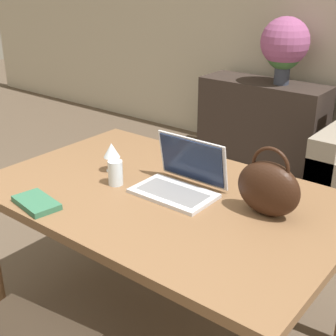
{
  "coord_description": "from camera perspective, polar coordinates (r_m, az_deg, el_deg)",
  "views": [
    {
      "loc": [
        1.14,
        -0.74,
        1.62
      ],
      "look_at": [
        0.04,
        0.65,
        0.86
      ],
      "focal_mm": 50.0,
      "sensor_mm": 36.0,
      "label": 1
    }
  ],
  "objects": [
    {
      "name": "wine_glass",
      "position": [
        2.18,
        -6.89,
        2.05
      ],
      "size": [
        0.08,
        0.08,
        0.14
      ],
      "color": "silver",
      "rests_on": "dining_table"
    },
    {
      "name": "dining_table",
      "position": [
        2.02,
        -0.52,
        -4.87
      ],
      "size": [
        1.53,
        0.99,
        0.74
      ],
      "color": "brown",
      "rests_on": "ground_plane"
    },
    {
      "name": "flower_vase",
      "position": [
        4.02,
        14.04,
        14.28
      ],
      "size": [
        0.4,
        0.4,
        0.54
      ],
      "color": "#333847",
      "rests_on": "sideboard"
    },
    {
      "name": "book",
      "position": [
        1.95,
        -15.75,
        -4.1
      ],
      "size": [
        0.22,
        0.15,
        0.02
      ],
      "rotation": [
        0.0,
        0.0,
        -0.17
      ],
      "color": "#336B4C",
      "rests_on": "dining_table"
    },
    {
      "name": "drinking_glass",
      "position": [
        2.06,
        -6.42,
        -0.58
      ],
      "size": [
        0.06,
        0.06,
        0.11
      ],
      "color": "silver",
      "rests_on": "dining_table"
    },
    {
      "name": "handbag",
      "position": [
        1.81,
        12.14,
        -2.37
      ],
      "size": [
        0.26,
        0.12,
        0.28
      ],
      "color": "black",
      "rests_on": "dining_table"
    },
    {
      "name": "laptop",
      "position": [
        1.99,
        1.74,
        -1.15
      ],
      "size": [
        0.34,
        0.26,
        0.22
      ],
      "color": "silver",
      "rests_on": "dining_table"
    },
    {
      "name": "sideboard",
      "position": [
        4.23,
        11.33,
        5.48
      ],
      "size": [
        1.1,
        0.4,
        0.73
      ],
      "color": "#332823",
      "rests_on": "ground_plane"
    }
  ]
}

